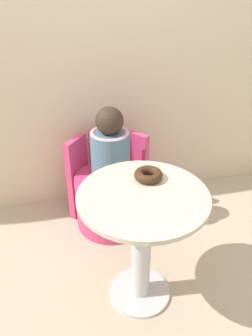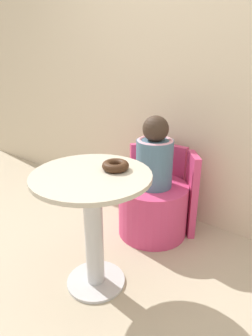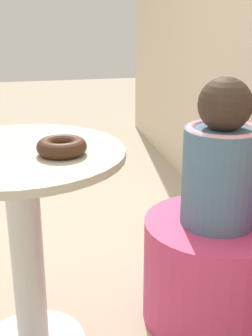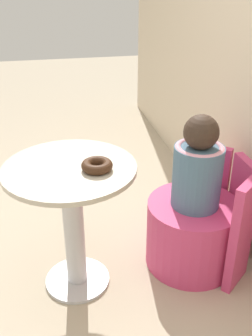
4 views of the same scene
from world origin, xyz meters
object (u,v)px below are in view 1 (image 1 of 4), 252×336
round_table (142,229)px  donut (149,175)px  tub_chair (112,200)px  child_figure (110,148)px

round_table → donut: donut is taller
tub_chair → child_figure: 0.44m
round_table → tub_chair: (-0.03, 0.68, -0.30)m
tub_chair → donut: bearing=-79.7°
round_table → child_figure: 0.69m
tub_chair → donut: 0.79m
round_table → donut: 0.29m
donut → child_figure: bearing=100.3°
round_table → child_figure: child_figure is taller
child_figure → donut: bearing=-79.7°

